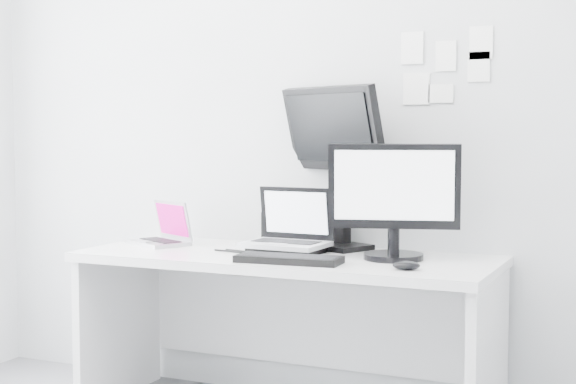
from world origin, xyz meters
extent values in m
plane|color=silver|center=(0.00, 1.60, 1.35)|extent=(3.60, 0.00, 3.60)
cube|color=white|center=(0.00, 1.25, 0.36)|extent=(1.80, 0.70, 0.73)
cube|color=#A6A7AB|center=(-0.68, 1.30, 0.84)|extent=(0.35, 0.32, 0.21)
cube|color=black|center=(-0.19, 1.51, 0.81)|extent=(0.10, 0.10, 0.15)
cube|color=#ADAEB4|center=(-0.02, 1.27, 0.88)|extent=(0.36, 0.29, 0.29)
cube|color=black|center=(0.13, 1.51, 1.10)|extent=(0.58, 0.41, 0.75)
cube|color=black|center=(0.46, 1.30, 0.98)|extent=(0.59, 0.38, 0.49)
cube|color=black|center=(0.11, 1.04, 0.74)|extent=(0.44, 0.19, 0.03)
ellipsoid|color=black|center=(0.59, 1.06, 0.75)|extent=(0.12, 0.10, 0.03)
cube|color=white|center=(0.45, 1.59, 1.62)|extent=(0.10, 0.00, 0.14)
cube|color=white|center=(0.60, 1.59, 1.58)|extent=(0.09, 0.00, 0.13)
cube|color=white|center=(0.75, 1.59, 1.63)|extent=(0.10, 0.00, 0.14)
cube|color=white|center=(0.58, 1.59, 1.42)|extent=(0.11, 0.00, 0.08)
cube|color=white|center=(0.74, 1.59, 1.53)|extent=(0.09, 0.00, 0.13)
cube|color=white|center=(0.47, 1.59, 1.44)|extent=(0.12, 0.00, 0.14)
camera|label=1|loc=(1.53, -2.08, 1.25)|focal=53.73mm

